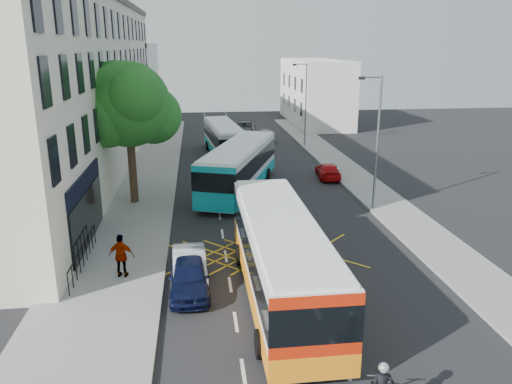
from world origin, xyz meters
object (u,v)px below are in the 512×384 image
object	(u,v)px
street_tree	(128,105)
lamp_near	(376,136)
parked_car_blue	(189,276)
red_hatchback	(328,171)
bus_mid	(239,167)
bus_far	(224,139)
pedestrian_far	(121,256)
bus_near	(281,256)
parked_car_silver	(190,266)
lamp_far	(305,100)
distant_car_silver	(265,135)
distant_car_grey	(244,129)

from	to	relation	value
street_tree	lamp_near	size ratio (longest dim) A/B	1.10
parked_car_blue	red_hatchback	bearing A→B (deg)	58.29
lamp_near	bus_mid	distance (m)	9.67
street_tree	bus_far	distance (m)	16.07
parked_car_blue	lamp_near	bearing A→B (deg)	39.66
parked_car_blue	pedestrian_far	distance (m)	3.28
bus_mid	red_hatchback	bearing A→B (deg)	41.81
street_tree	bus_near	distance (m)	15.77
parked_car_silver	pedestrian_far	size ratio (longest dim) A/B	2.07
lamp_far	distant_car_silver	distance (m)	6.24
distant_car_silver	bus_far	bearing A→B (deg)	47.92
bus_far	pedestrian_far	distance (m)	25.49
street_tree	bus_far	xyz separation A→B (m)	(6.58, 13.87, -4.74)
distant_car_silver	parked_car_blue	bearing A→B (deg)	70.26
lamp_far	parked_car_blue	size ratio (longest dim) A/B	1.98
bus_mid	bus_far	distance (m)	11.85
bus_far	parked_car_blue	size ratio (longest dim) A/B	2.64
street_tree	bus_far	bearing A→B (deg)	64.64
street_tree	lamp_far	distance (m)	22.57
bus_near	pedestrian_far	xyz separation A→B (m)	(-6.55, 2.32, -0.65)
lamp_near	bus_near	distance (m)	13.00
bus_far	distant_car_grey	bearing A→B (deg)	69.20
lamp_near	lamp_far	world-z (taller)	same
lamp_near	bus_far	world-z (taller)	lamp_near
lamp_far	distant_car_silver	size ratio (longest dim) A/B	1.98
distant_car_grey	pedestrian_far	size ratio (longest dim) A/B	2.71
distant_car_grey	parked_car_silver	bearing A→B (deg)	-91.63
parked_car_blue	distant_car_grey	xyz separation A→B (m)	(5.85, 36.97, 0.04)
bus_near	red_hatchback	xyz separation A→B (m)	(6.74, 18.15, -1.20)
bus_near	distant_car_grey	world-z (taller)	bus_near
lamp_near	parked_car_blue	distance (m)	15.08
bus_near	distant_car_grey	distance (m)	37.89
lamp_near	parked_car_silver	distance (m)	14.45
street_tree	red_hatchback	world-z (taller)	street_tree
bus_far	parked_car_blue	xyz separation A→B (m)	(-2.97, -26.27, -0.86)
distant_car_grey	distant_car_silver	xyz separation A→B (m)	(1.82, -4.10, -0.04)
distant_car_grey	parked_car_blue	bearing A→B (deg)	-91.37
bus_near	lamp_far	bearing A→B (deg)	75.99
bus_far	parked_car_blue	world-z (taller)	bus_far
bus_mid	distant_car_silver	distance (m)	18.97
lamp_near	distant_car_grey	bearing A→B (deg)	100.79
bus_near	distant_car_silver	world-z (taller)	bus_near
bus_far	distant_car_silver	world-z (taller)	bus_far
lamp_far	bus_far	size ratio (longest dim) A/B	0.75
parked_car_blue	bus_mid	bearing A→B (deg)	76.29
parked_car_blue	distant_car_silver	world-z (taller)	same
parked_car_silver	bus_mid	bearing A→B (deg)	73.34
parked_car_silver	lamp_far	bearing A→B (deg)	65.98
parked_car_silver	pedestrian_far	xyz separation A→B (m)	(-2.90, 0.40, 0.46)
lamp_far	bus_mid	world-z (taller)	lamp_far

